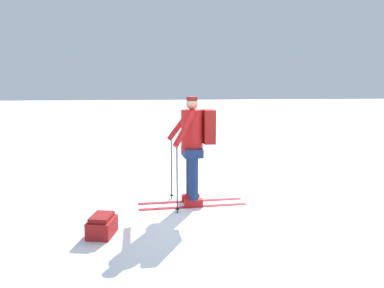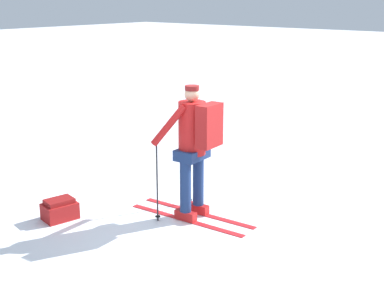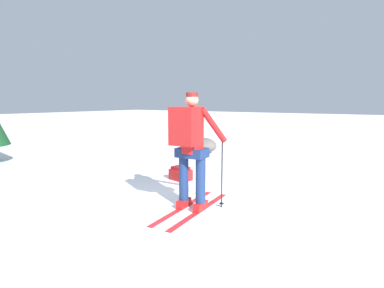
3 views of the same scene
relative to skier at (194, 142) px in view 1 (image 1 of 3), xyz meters
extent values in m
plane|color=white|center=(0.22, 0.34, -1.06)|extent=(80.00, 80.00, 0.00)
cube|color=red|center=(0.15, -0.03, -1.06)|extent=(0.23, 1.79, 0.01)
cube|color=red|center=(0.15, -0.03, -0.99)|extent=(0.13, 0.31, 0.12)
cylinder|color=navy|center=(0.15, -0.03, -0.55)|extent=(0.15, 0.15, 0.76)
cube|color=red|center=(-0.15, -0.05, -1.06)|extent=(0.23, 1.79, 0.01)
cube|color=red|center=(-0.15, -0.05, -0.99)|extent=(0.13, 0.31, 0.12)
cylinder|color=navy|center=(-0.15, -0.05, -0.55)|extent=(0.15, 0.15, 0.76)
cube|color=navy|center=(0.00, -0.04, -0.17)|extent=(0.47, 0.34, 0.14)
cylinder|color=red|center=(0.00, -0.04, 0.18)|extent=(0.36, 0.36, 0.70)
sphere|color=tan|center=(0.00, -0.04, 0.62)|extent=(0.19, 0.19, 0.19)
cylinder|color=maroon|center=(0.00, -0.04, 0.71)|extent=(0.18, 0.18, 0.06)
cube|color=maroon|center=(-0.02, 0.23, 0.25)|extent=(0.40, 0.21, 0.55)
cylinder|color=black|center=(0.39, -0.31, -0.51)|extent=(0.02, 0.02, 1.11)
cylinder|color=black|center=(0.39, -0.31, -1.00)|extent=(0.07, 0.07, 0.01)
cylinder|color=red|center=(0.29, -0.18, 0.25)|extent=(0.36, 0.42, 0.55)
cylinder|color=black|center=(-0.34, -0.37, -0.51)|extent=(0.02, 0.02, 1.11)
cylinder|color=black|center=(-0.34, -0.37, -1.00)|extent=(0.07, 0.07, 0.01)
cylinder|color=red|center=(-0.26, -0.23, 0.25)|extent=(0.31, 0.45, 0.55)
cube|color=maroon|center=(1.19, -1.36, -0.95)|extent=(0.48, 0.39, 0.23)
cube|color=maroon|center=(1.19, -1.36, -0.81)|extent=(0.40, 0.32, 0.06)
camera|label=1|loc=(6.03, -0.61, 0.95)|focal=35.00mm
camera|label=2|loc=(5.20, 4.24, 1.84)|focal=50.00mm
camera|label=3|loc=(-2.51, 3.68, 0.61)|focal=28.00mm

